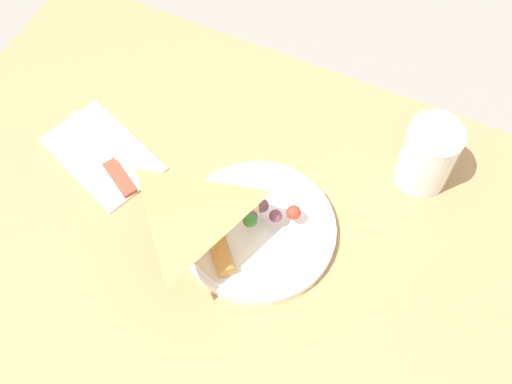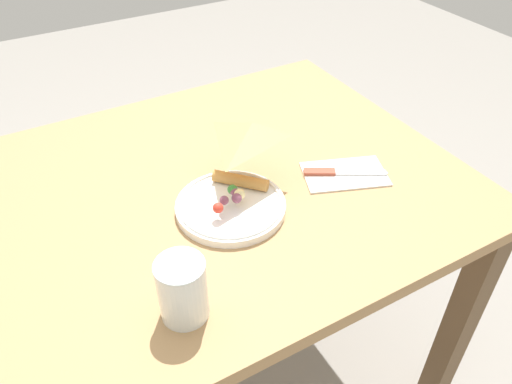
{
  "view_description": "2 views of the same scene",
  "coord_description": "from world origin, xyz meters",
  "px_view_note": "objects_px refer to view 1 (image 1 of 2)",
  "views": [
    {
      "loc": [
        -0.07,
        0.26,
        1.51
      ],
      "look_at": [
        0.11,
        -0.13,
        0.77
      ],
      "focal_mm": 45.0,
      "sensor_mm": 36.0,
      "label": 1
    },
    {
      "loc": [
        -0.22,
        -0.75,
        1.35
      ],
      "look_at": [
        0.13,
        -0.13,
        0.78
      ],
      "focal_mm": 35.0,
      "sensor_mm": 36.0,
      "label": 2
    }
  ],
  "objects_px": {
    "butter_knife": "(105,156)",
    "dining_table": "(289,343)",
    "napkin_folded": "(103,154)",
    "plate_pizza": "(260,227)",
    "milk_glass": "(427,158)"
  },
  "relations": [
    {
      "from": "milk_glass",
      "to": "napkin_folded",
      "type": "bearing_deg",
      "value": 20.64
    },
    {
      "from": "milk_glass",
      "to": "napkin_folded",
      "type": "relative_size",
      "value": 0.54
    },
    {
      "from": "butter_knife",
      "to": "milk_glass",
      "type": "bearing_deg",
      "value": -128.59
    },
    {
      "from": "milk_glass",
      "to": "butter_knife",
      "type": "relative_size",
      "value": 0.67
    },
    {
      "from": "milk_glass",
      "to": "napkin_folded",
      "type": "height_order",
      "value": "milk_glass"
    },
    {
      "from": "butter_knife",
      "to": "dining_table",
      "type": "bearing_deg",
      "value": -167.47
    },
    {
      "from": "plate_pizza",
      "to": "milk_glass",
      "type": "xyz_separation_m",
      "value": [
        -0.17,
        -0.18,
        0.03
      ]
    },
    {
      "from": "napkin_folded",
      "to": "butter_knife",
      "type": "relative_size",
      "value": 1.22
    },
    {
      "from": "plate_pizza",
      "to": "napkin_folded",
      "type": "xyz_separation_m",
      "value": [
        0.26,
        -0.02,
        -0.01
      ]
    },
    {
      "from": "plate_pizza",
      "to": "milk_glass",
      "type": "relative_size",
      "value": 2.01
    },
    {
      "from": "plate_pizza",
      "to": "napkin_folded",
      "type": "bearing_deg",
      "value": -3.64
    },
    {
      "from": "dining_table",
      "to": "napkin_folded",
      "type": "distance_m",
      "value": 0.38
    },
    {
      "from": "dining_table",
      "to": "butter_knife",
      "type": "xyz_separation_m",
      "value": [
        0.34,
        -0.11,
        0.11
      ]
    },
    {
      "from": "plate_pizza",
      "to": "dining_table",
      "type": "bearing_deg",
      "value": 133.25
    },
    {
      "from": "butter_knife",
      "to": "napkin_folded",
      "type": "bearing_deg",
      "value": -0.0
    }
  ]
}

